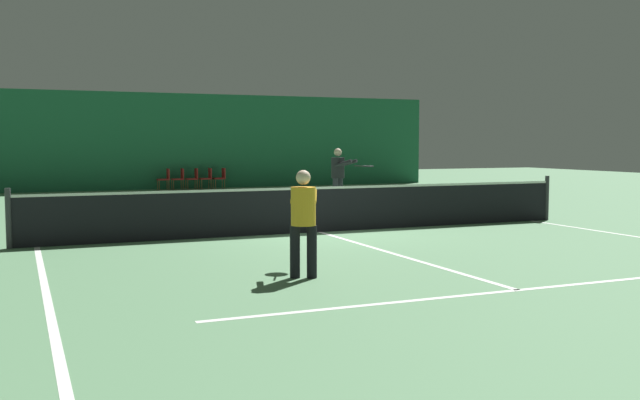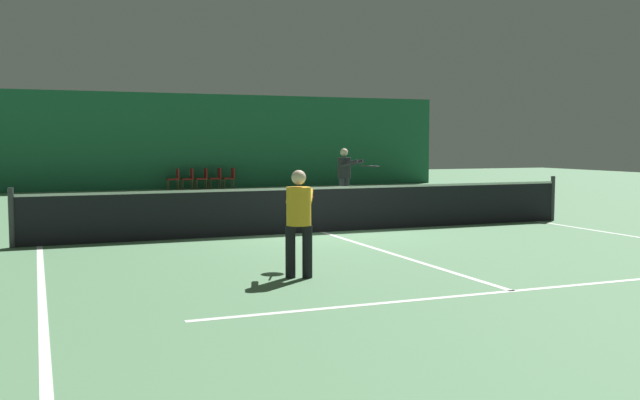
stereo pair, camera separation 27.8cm
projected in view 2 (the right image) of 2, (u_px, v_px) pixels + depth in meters
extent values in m
plane|color=#56845B|center=(322.00, 232.00, 14.87)|extent=(60.00, 60.00, 0.00)
cube|color=#1E5B3D|center=(181.00, 141.00, 28.85)|extent=(23.00, 0.12, 3.86)
cube|color=white|center=(200.00, 194.00, 25.88)|extent=(11.00, 0.10, 0.00)
cube|color=white|center=(240.00, 207.00, 20.79)|extent=(8.25, 0.10, 0.00)
cube|color=white|center=(512.00, 291.00, 8.95)|extent=(8.25, 0.10, 0.00)
cube|color=white|center=(40.00, 246.00, 12.83)|extent=(0.10, 23.80, 0.00)
cube|color=white|center=(537.00, 221.00, 16.91)|extent=(0.10, 23.80, 0.00)
cube|color=white|center=(322.00, 232.00, 14.87)|extent=(0.10, 12.80, 0.00)
cube|color=black|center=(322.00, 209.00, 14.83)|extent=(11.90, 0.02, 0.95)
cube|color=white|center=(322.00, 188.00, 14.80)|extent=(11.90, 0.02, 0.05)
cylinder|color=#333338|center=(11.00, 218.00, 12.62)|extent=(0.10, 0.10, 1.07)
cylinder|color=#333338|center=(553.00, 198.00, 17.03)|extent=(0.10, 0.10, 1.07)
cylinder|color=black|center=(290.00, 252.00, 9.81)|extent=(0.18, 0.18, 0.73)
cylinder|color=black|center=(307.00, 252.00, 9.80)|extent=(0.18, 0.18, 0.73)
cylinder|color=gold|center=(299.00, 206.00, 9.75)|extent=(0.45, 0.45, 0.53)
sphere|color=beige|center=(299.00, 177.00, 9.72)|extent=(0.20, 0.20, 0.20)
cylinder|color=gold|center=(290.00, 196.00, 9.99)|extent=(0.28, 0.50, 0.21)
cylinder|color=gold|center=(309.00, 196.00, 9.98)|extent=(0.28, 0.50, 0.21)
cylinder|color=black|center=(301.00, 199.00, 10.38)|extent=(0.15, 0.29, 0.03)
torus|color=red|center=(302.00, 197.00, 10.68)|extent=(0.43, 0.43, 0.03)
cylinder|color=silver|center=(302.00, 197.00, 10.68)|extent=(0.36, 0.36, 0.00)
cylinder|color=#2D2D38|center=(346.00, 192.00, 20.96)|extent=(0.22, 0.22, 0.83)
cylinder|color=#2D2D38|center=(342.00, 193.00, 20.74)|extent=(0.22, 0.22, 0.83)
cylinder|color=#232328|center=(344.00, 168.00, 20.79)|extent=(0.54, 0.54, 0.60)
sphere|color=beige|center=(344.00, 152.00, 20.76)|extent=(0.23, 0.23, 0.23)
cylinder|color=#232328|center=(355.00, 163.00, 20.76)|extent=(0.40, 0.53, 0.24)
cylinder|color=#232328|center=(349.00, 163.00, 20.50)|extent=(0.40, 0.53, 0.24)
cylinder|color=black|center=(365.00, 166.00, 20.40)|extent=(0.19, 0.27, 0.03)
torus|color=black|center=(374.00, 166.00, 20.23)|extent=(0.46, 0.46, 0.03)
cylinder|color=silver|center=(374.00, 166.00, 20.23)|extent=(0.38, 0.38, 0.00)
cylinder|color=brown|center=(167.00, 185.00, 28.41)|extent=(0.03, 0.03, 0.39)
cylinder|color=brown|center=(169.00, 185.00, 28.06)|extent=(0.03, 0.03, 0.39)
cylinder|color=brown|center=(177.00, 184.00, 28.55)|extent=(0.03, 0.03, 0.39)
cylinder|color=brown|center=(178.00, 185.00, 28.20)|extent=(0.03, 0.03, 0.39)
cube|color=#A51E1E|center=(173.00, 179.00, 28.29)|extent=(0.44, 0.44, 0.05)
cube|color=#A51E1E|center=(178.00, 174.00, 28.35)|extent=(0.04, 0.44, 0.40)
cylinder|color=brown|center=(181.00, 184.00, 28.62)|extent=(0.03, 0.03, 0.39)
cylinder|color=brown|center=(183.00, 185.00, 28.27)|extent=(0.03, 0.03, 0.39)
cylinder|color=brown|center=(191.00, 184.00, 28.76)|extent=(0.03, 0.03, 0.39)
cylinder|color=brown|center=(193.00, 185.00, 28.41)|extent=(0.03, 0.03, 0.39)
cube|color=#A51E1E|center=(187.00, 179.00, 28.50)|extent=(0.44, 0.44, 0.05)
cube|color=#A51E1E|center=(192.00, 173.00, 28.56)|extent=(0.04, 0.44, 0.40)
cylinder|color=brown|center=(195.00, 184.00, 28.83)|extent=(0.03, 0.03, 0.39)
cylinder|color=brown|center=(197.00, 185.00, 28.48)|extent=(0.03, 0.03, 0.39)
cylinder|color=brown|center=(204.00, 184.00, 28.97)|extent=(0.03, 0.03, 0.39)
cylinder|color=brown|center=(207.00, 184.00, 28.62)|extent=(0.03, 0.03, 0.39)
cube|color=#A51E1E|center=(201.00, 179.00, 28.71)|extent=(0.44, 0.44, 0.05)
cube|color=#A51E1E|center=(206.00, 173.00, 28.77)|extent=(0.04, 0.44, 0.40)
cylinder|color=brown|center=(209.00, 184.00, 29.04)|extent=(0.03, 0.03, 0.39)
cylinder|color=brown|center=(211.00, 184.00, 28.69)|extent=(0.03, 0.03, 0.39)
cylinder|color=brown|center=(218.00, 184.00, 29.18)|extent=(0.03, 0.03, 0.39)
cylinder|color=brown|center=(220.00, 184.00, 28.83)|extent=(0.03, 0.03, 0.39)
cube|color=#A51E1E|center=(215.00, 179.00, 28.92)|extent=(0.44, 0.44, 0.05)
cube|color=#A51E1E|center=(219.00, 173.00, 28.97)|extent=(0.04, 0.44, 0.40)
cylinder|color=brown|center=(223.00, 183.00, 29.25)|extent=(0.03, 0.03, 0.39)
cylinder|color=brown|center=(225.00, 184.00, 28.90)|extent=(0.03, 0.03, 0.39)
cylinder|color=brown|center=(232.00, 183.00, 29.39)|extent=(0.03, 0.03, 0.39)
cylinder|color=brown|center=(234.00, 184.00, 29.04)|extent=(0.03, 0.03, 0.39)
cube|color=#A51E1E|center=(228.00, 178.00, 29.13)|extent=(0.44, 0.44, 0.05)
cube|color=#A51E1E|center=(233.00, 173.00, 29.18)|extent=(0.04, 0.44, 0.40)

